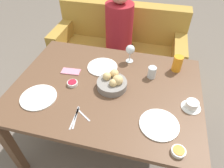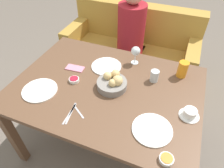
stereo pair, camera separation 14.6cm
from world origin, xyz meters
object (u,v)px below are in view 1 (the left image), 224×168
(couch, at_px, (119,51))
(water_tumbler, at_px, (152,72))
(jam_bowl_berry, at_px, (72,83))
(fork_silver, at_px, (76,117))
(wine_glass, at_px, (130,50))
(bread_basket, at_px, (113,82))
(coffee_cup, at_px, (192,105))
(jam_bowl_honey, at_px, (178,151))
(cell_phone, at_px, (71,71))
(knife_silver, at_px, (75,118))
(seated_person, at_px, (119,44))
(plate_far_center, at_px, (102,67))
(juice_glass, at_px, (177,64))
(plate_near_right, at_px, (159,124))
(plate_near_left, at_px, (39,97))
(spoon_coffee, at_px, (83,115))

(couch, relative_size, water_tumbler, 17.40)
(jam_bowl_berry, distance_m, fork_silver, 0.32)
(couch, distance_m, wine_glass, 1.00)
(wine_glass, xyz_separation_m, jam_bowl_berry, (-0.36, -0.40, -0.10))
(bread_basket, xyz_separation_m, fork_silver, (-0.16, -0.34, -0.04))
(coffee_cup, distance_m, jam_bowl_honey, 0.36)
(cell_phone, bearing_deg, knife_silver, -64.64)
(jam_bowl_honey, bearing_deg, water_tumbler, 108.85)
(water_tumbler, xyz_separation_m, wine_glass, (-0.20, 0.17, 0.07))
(coffee_cup, height_order, knife_silver, coffee_cup)
(couch, distance_m, jam_bowl_berry, 1.28)
(water_tumbler, distance_m, coffee_cup, 0.39)
(couch, height_order, fork_silver, couch)
(seated_person, bearing_deg, plate_far_center, -87.85)
(juice_glass, bearing_deg, water_tumbler, -143.98)
(jam_bowl_berry, bearing_deg, plate_near_right, -18.05)
(jam_bowl_berry, bearing_deg, seated_person, 82.83)
(coffee_cup, relative_size, fork_silver, 0.72)
(plate_near_right, distance_m, juice_glass, 0.59)
(plate_far_center, xyz_separation_m, juice_glass, (0.59, 0.11, 0.06))
(plate_near_left, bearing_deg, knife_silver, -18.87)
(wine_glass, xyz_separation_m, jam_bowl_honey, (0.41, -0.78, -0.10))
(wine_glass, height_order, knife_silver, wine_glass)
(cell_phone, bearing_deg, spoon_coffee, -57.58)
(coffee_cup, distance_m, fork_silver, 0.76)
(jam_bowl_berry, distance_m, knife_silver, 0.32)
(coffee_cup, bearing_deg, plate_near_right, -135.20)
(plate_near_left, height_order, plate_far_center, same)
(bread_basket, bearing_deg, plate_near_right, -36.36)
(bread_basket, bearing_deg, juice_glass, 34.98)
(seated_person, xyz_separation_m, plate_near_left, (-0.31, -1.22, 0.24))
(couch, height_order, wine_glass, wine_glass)
(plate_near_left, bearing_deg, cell_phone, 71.59)
(seated_person, height_order, cell_phone, seated_person)
(jam_bowl_honey, bearing_deg, plate_far_center, 134.10)
(plate_far_center, bearing_deg, spoon_coffee, -87.92)
(plate_near_left, height_order, knife_silver, plate_near_left)
(bread_basket, distance_m, plate_near_left, 0.53)
(couch, height_order, juice_glass, juice_glass)
(juice_glass, height_order, jam_bowl_honey, juice_glass)
(bread_basket, distance_m, jam_bowl_berry, 0.30)
(plate_near_right, relative_size, plate_far_center, 0.99)
(plate_near_left, distance_m, plate_far_center, 0.56)
(plate_near_right, bearing_deg, cell_phone, 154.19)
(cell_phone, bearing_deg, bread_basket, -13.29)
(coffee_cup, bearing_deg, jam_bowl_berry, 178.58)
(juice_glass, distance_m, coffee_cup, 0.41)
(plate_far_center, height_order, wine_glass, wine_glass)
(couch, bearing_deg, plate_near_right, -68.46)
(plate_near_left, xyz_separation_m, jam_bowl_honey, (0.95, -0.19, 0.01))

